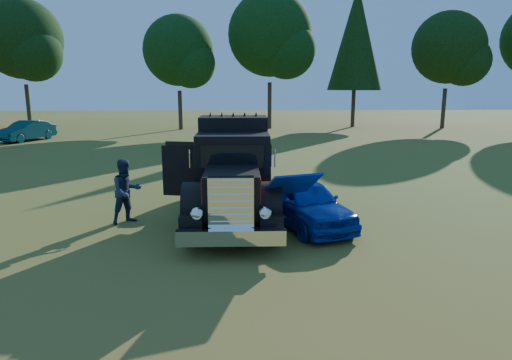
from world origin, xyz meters
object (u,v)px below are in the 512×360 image
Objects in this scene: diamond_t_truck at (233,177)px; distant_teal_car at (26,131)px; spectator_near at (188,188)px; hotrod_coupe at (305,202)px; spectator_far at (126,191)px.

distant_teal_car is (-15.11, 19.81, -0.57)m from diamond_t_truck.
hotrod_coupe is at bearing -95.81° from spectator_near.
diamond_t_truck is 3.83× the size of spectator_far.
spectator_far is (-1.67, -0.72, 0.08)m from spectator_near.
spectator_far is (-5.12, 0.41, 0.26)m from hotrod_coupe.
diamond_t_truck is at bearing 160.97° from hotrod_coupe.
spectator_far reaches higher than spectator_near.
spectator_near is 0.92× the size of spectator_far.
hotrod_coupe is 26.74m from distant_teal_car.
distant_teal_car is (-17.15, 20.51, 0.03)m from hotrod_coupe.
distant_teal_car is at bearing 127.33° from diamond_t_truck.
diamond_t_truck is 24.92m from distant_teal_car.
diamond_t_truck is 3.11m from spectator_far.
diamond_t_truck is at bearing -32.75° from spectator_far.
diamond_t_truck is 4.17× the size of spectator_near.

